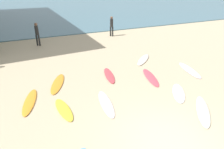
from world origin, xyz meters
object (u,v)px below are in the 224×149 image
at_px(surfboard_1, 179,93).
at_px(surfboard_6, 106,103).
at_px(surfboard_2, 30,102).
at_px(surfboard_9, 189,70).
at_px(beachgoer_mid, 37,33).
at_px(surfboard_0, 151,77).
at_px(surfboard_8, 109,75).
at_px(surfboard_4, 203,111).
at_px(surfboard_7, 143,60).
at_px(beachgoer_far, 112,25).
at_px(surfboard_5, 64,109).
at_px(surfboard_10, 58,84).

distance_m(surfboard_1, surfboard_6, 3.74).
height_order(surfboard_2, surfboard_9, surfboard_2).
bearing_deg(beachgoer_mid, surfboard_1, 148.44).
xyz_separation_m(surfboard_0, surfboard_1, (0.39, -2.05, 0.00)).
distance_m(surfboard_0, surfboard_2, 6.60).
xyz_separation_m(surfboard_6, surfboard_8, (1.20, 2.71, 0.01)).
bearing_deg(surfboard_6, surfboard_0, 32.25).
xyz_separation_m(surfboard_6, surfboard_9, (6.05, 1.57, 0.01)).
distance_m(surfboard_4, surfboard_6, 4.30).
distance_m(surfboard_4, surfboard_7, 6.27).
relative_size(surfboard_0, beachgoer_mid, 1.26).
bearing_deg(surfboard_8, surfboard_6, -104.02).
bearing_deg(surfboard_7, beachgoer_mid, -179.16).
height_order(surfboard_9, beachgoer_far, beachgoer_far).
bearing_deg(surfboard_6, surfboard_9, 21.05).
height_order(surfboard_5, surfboard_7, surfboard_7).
relative_size(surfboard_10, beachgoer_mid, 1.27).
distance_m(surfboard_5, surfboard_10, 2.57).
bearing_deg(surfboard_0, surfboard_9, -168.51).
bearing_deg(surfboard_6, beachgoer_far, 73.61).
xyz_separation_m(surfboard_5, surfboard_7, (6.16, 3.90, 0.00)).
xyz_separation_m(surfboard_10, beachgoer_mid, (-0.35, 7.31, 1.01)).
bearing_deg(surfboard_4, surfboard_7, 120.98).
height_order(surfboard_0, beachgoer_mid, beachgoer_mid).
bearing_deg(surfboard_4, surfboard_8, 153.34).
distance_m(surfboard_6, surfboard_8, 2.97).
height_order(surfboard_7, surfboard_10, surfboard_7).
bearing_deg(surfboard_10, surfboard_7, 32.63).
relative_size(surfboard_0, surfboard_1, 1.20).
xyz_separation_m(surfboard_9, beachgoer_mid, (-8.17, 8.54, 1.01)).
bearing_deg(beachgoer_far, surfboard_10, -92.65).
relative_size(surfboard_1, surfboard_8, 0.92).
relative_size(surfboard_1, beachgoer_far, 1.07).
height_order(surfboard_1, beachgoer_far, beachgoer_far).
height_order(surfboard_0, surfboard_7, surfboard_7).
relative_size(surfboard_8, surfboard_9, 0.88).
relative_size(surfboard_0, surfboard_9, 0.98).
xyz_separation_m(surfboard_5, beachgoer_mid, (-0.21, 9.87, 1.01)).
height_order(surfboard_7, surfboard_9, surfboard_7).
xyz_separation_m(surfboard_1, surfboard_5, (-5.63, 0.68, 0.01)).
bearing_deg(surfboard_5, surfboard_0, 7.55).
xyz_separation_m(surfboard_0, surfboard_5, (-5.23, -1.37, 0.01)).
bearing_deg(surfboard_2, surfboard_6, -10.49).
bearing_deg(surfboard_1, surfboard_5, -155.68).
bearing_deg(surfboard_2, surfboard_7, 33.00).
distance_m(surfboard_8, beachgoer_mid, 8.17).
xyz_separation_m(surfboard_1, beachgoer_far, (0.72, 10.94, 0.99)).
relative_size(surfboard_5, surfboard_7, 0.87).
relative_size(surfboard_1, surfboard_10, 0.82).
xyz_separation_m(surfboard_7, surfboard_10, (-6.02, -1.34, -0.00)).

